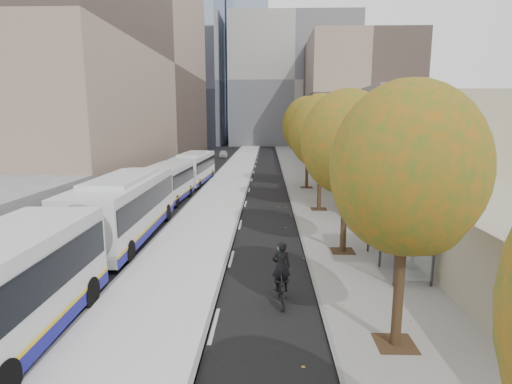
{
  "coord_description": "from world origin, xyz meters",
  "views": [
    {
      "loc": [
        -0.02,
        -5.38,
        6.32
      ],
      "look_at": [
        -0.61,
        15.39,
        2.5
      ],
      "focal_mm": 28.0,
      "sensor_mm": 36.0,
      "label": 1
    }
  ],
  "objects_px": {
    "bus_near": "(91,229)",
    "cyclist": "(281,281)",
    "distant_car": "(223,154)",
    "bus_far": "(185,173)",
    "bus_shelter": "(404,219)"
  },
  "relations": [
    {
      "from": "bus_far",
      "to": "cyclist",
      "type": "relative_size",
      "value": 7.68
    },
    {
      "from": "distant_car",
      "to": "bus_far",
      "type": "bearing_deg",
      "value": -93.08
    },
    {
      "from": "bus_near",
      "to": "cyclist",
      "type": "distance_m",
      "value": 8.46
    },
    {
      "from": "bus_shelter",
      "to": "distant_car",
      "type": "xyz_separation_m",
      "value": [
        -13.05,
        49.78,
        -1.6
      ]
    },
    {
      "from": "cyclist",
      "to": "distant_car",
      "type": "bearing_deg",
      "value": 92.55
    },
    {
      "from": "bus_shelter",
      "to": "bus_near",
      "type": "distance_m",
      "value": 13.08
    },
    {
      "from": "bus_shelter",
      "to": "distant_car",
      "type": "bearing_deg",
      "value": 104.69
    },
    {
      "from": "bus_near",
      "to": "bus_far",
      "type": "bearing_deg",
      "value": 88.6
    },
    {
      "from": "bus_shelter",
      "to": "cyclist",
      "type": "relative_size",
      "value": 1.96
    },
    {
      "from": "bus_far",
      "to": "cyclist",
      "type": "bearing_deg",
      "value": -68.37
    },
    {
      "from": "bus_near",
      "to": "cyclist",
      "type": "bearing_deg",
      "value": -22.57
    },
    {
      "from": "bus_near",
      "to": "cyclist",
      "type": "xyz_separation_m",
      "value": [
        7.85,
        -3.03,
        -0.92
      ]
    },
    {
      "from": "bus_shelter",
      "to": "distant_car",
      "type": "height_order",
      "value": "bus_shelter"
    },
    {
      "from": "bus_shelter",
      "to": "cyclist",
      "type": "distance_m",
      "value": 6.39
    },
    {
      "from": "bus_shelter",
      "to": "bus_far",
      "type": "height_order",
      "value": "bus_far"
    }
  ]
}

